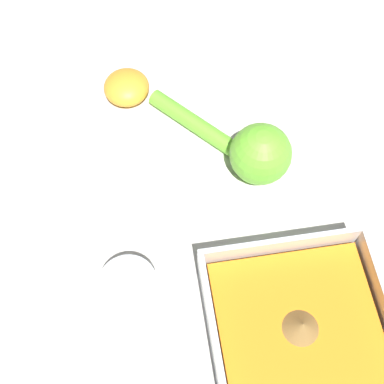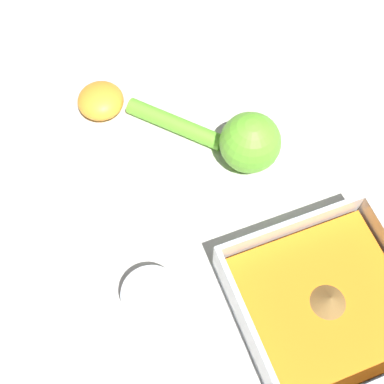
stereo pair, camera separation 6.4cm
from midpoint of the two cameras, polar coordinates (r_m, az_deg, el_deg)
ground_plane at (r=0.63m, az=6.28°, el=-9.92°), size 4.00×4.00×0.00m
square_dish at (r=0.61m, az=11.06°, el=-12.13°), size 0.19×0.19×0.06m
spice_bowl at (r=0.61m, az=-7.39°, el=-11.50°), size 0.07×0.07×0.03m
lemon_squeezer at (r=0.67m, az=2.43°, el=5.31°), size 0.16×0.18×0.08m
lemon_half at (r=0.75m, az=-12.19°, el=9.29°), size 0.06×0.06×0.03m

